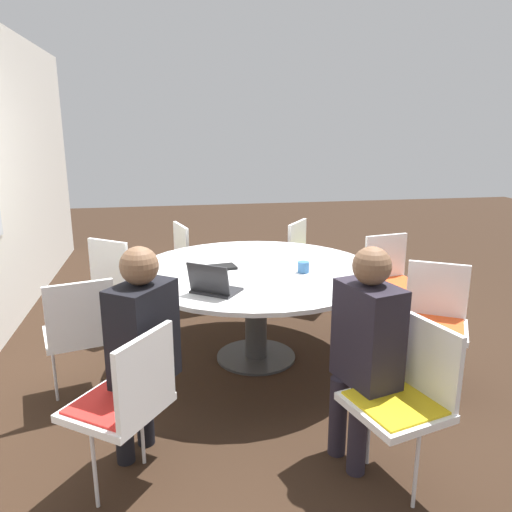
{
  "coord_description": "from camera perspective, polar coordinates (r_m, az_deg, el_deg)",
  "views": [
    {
      "loc": [
        -3.61,
        0.64,
        1.81
      ],
      "look_at": [
        0.0,
        0.0,
        0.84
      ],
      "focal_mm": 35.0,
      "sensor_mm": 36.0,
      "label": 1
    }
  ],
  "objects": [
    {
      "name": "laptop",
      "position": [
        3.26,
        -4.92,
        -3.39
      ],
      "size": [
        0.36,
        0.38,
        0.21
      ],
      "rotation": [
        0.0,
        0.0,
        0.95
      ],
      "color": "#232326",
      "rests_on": "conference_table"
    },
    {
      "name": "person_1",
      "position": [
        2.72,
        12.35,
        -9.38
      ],
      "size": [
        0.41,
        0.32,
        1.22
      ],
      "rotation": [
        0.0,
        0.0,
        6.55
      ],
      "color": "#231E28",
      "rests_on": "ground_plane"
    },
    {
      "name": "chair_6",
      "position": [
        4.56,
        -15.25,
        -2.18
      ],
      "size": [
        0.6,
        0.6,
        0.87
      ],
      "rotation": [
        0.0,
        0.0,
        10.34
      ],
      "color": "white",
      "rests_on": "ground_plane"
    },
    {
      "name": "ground_plane",
      "position": [
        4.09,
        0.0,
        -11.51
      ],
      "size": [
        16.0,
        16.0,
        0.0
      ],
      "primitive_type": "plane",
      "color": "black"
    },
    {
      "name": "cell_phone",
      "position": [
        3.67,
        -7.07,
        -2.17
      ],
      "size": [
        0.14,
        0.07,
        0.01
      ],
      "color": "black",
      "rests_on": "conference_table"
    },
    {
      "name": "conference_table",
      "position": [
        3.85,
        0.0,
        -3.05
      ],
      "size": [
        1.88,
        1.88,
        0.74
      ],
      "color": "#333333",
      "rests_on": "ground_plane"
    },
    {
      "name": "chair_0",
      "position": [
        2.61,
        -14.6,
        -15.29
      ],
      "size": [
        0.6,
        0.6,
        0.87
      ],
      "rotation": [
        0.0,
        0.0,
        5.66
      ],
      "color": "white",
      "rests_on": "ground_plane"
    },
    {
      "name": "chair_5",
      "position": [
        5.03,
        -7.09,
        -0.19
      ],
      "size": [
        0.53,
        0.52,
        0.87
      ],
      "rotation": [
        0.0,
        0.0,
        9.69
      ],
      "color": "white",
      "rests_on": "ground_plane"
    },
    {
      "name": "chair_7",
      "position": [
        3.5,
        -19.47,
        -7.74
      ],
      "size": [
        0.52,
        0.54,
        0.87
      ],
      "rotation": [
        0.0,
        0.0,
        11.27
      ],
      "color": "white",
      "rests_on": "ground_plane"
    },
    {
      "name": "chair_2",
      "position": [
        3.72,
        19.76,
        -6.38
      ],
      "size": [
        0.59,
        0.59,
        0.87
      ],
      "rotation": [
        0.0,
        0.0,
        7.31
      ],
      "color": "white",
      "rests_on": "ground_plane"
    },
    {
      "name": "coffee_cup",
      "position": [
        3.72,
        5.44,
        -1.28
      ],
      "size": [
        0.09,
        0.09,
        0.08
      ],
      "color": "#33669E",
      "rests_on": "conference_table"
    },
    {
      "name": "chair_4",
      "position": [
        5.06,
        6.02,
        -0.06
      ],
      "size": [
        0.6,
        0.6,
        0.87
      ],
      "rotation": [
        0.0,
        0.0,
        8.78
      ],
      "color": "white",
      "rests_on": "ground_plane"
    },
    {
      "name": "chair_3",
      "position": [
        4.55,
        15.37,
        -2.23
      ],
      "size": [
        0.49,
        0.51,
        0.87
      ],
      "rotation": [
        0.0,
        0.0,
        8.04
      ],
      "color": "white",
      "rests_on": "ground_plane"
    },
    {
      "name": "person_0",
      "position": [
        2.74,
        -12.97,
        -9.22
      ],
      "size": [
        0.42,
        0.39,
        1.22
      ],
      "rotation": [
        0.0,
        0.0,
        5.66
      ],
      "color": "black",
      "rests_on": "ground_plane"
    },
    {
      "name": "spiral_notebook",
      "position": [
        3.83,
        -3.92,
        -1.27
      ],
      "size": [
        0.18,
        0.23,
        0.02
      ],
      "color": "black",
      "rests_on": "conference_table"
    },
    {
      "name": "chair_1",
      "position": [
        2.69,
        16.78,
        -14.53
      ],
      "size": [
        0.53,
        0.52,
        0.87
      ],
      "rotation": [
        0.0,
        0.0,
        6.55
      ],
      "color": "white",
      "rests_on": "ground_plane"
    }
  ]
}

